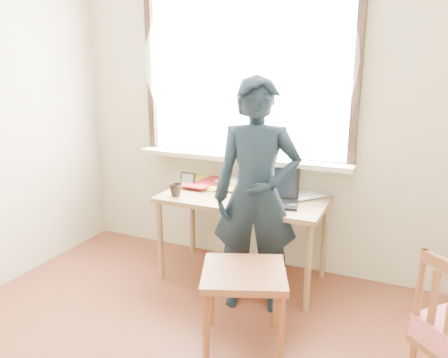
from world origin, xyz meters
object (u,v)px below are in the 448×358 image
at_px(desk, 243,206).
at_px(work_chair, 244,282).
at_px(laptop, 274,195).
at_px(person, 256,197).
at_px(mug_white, 237,183).
at_px(mug_dark, 176,190).

height_order(desk, work_chair, desk).
xyz_separation_m(laptop, work_chair, (0.07, -0.78, -0.32)).
height_order(desk, person, person).
height_order(mug_white, mug_dark, mug_dark).
bearing_deg(laptop, work_chair, -84.94).
distance_m(laptop, mug_dark, 0.77).
bearing_deg(mug_white, desk, -57.43).
bearing_deg(laptop, person, -96.52).
distance_m(desk, laptop, 0.29).
xyz_separation_m(desk, person, (0.23, -0.33, 0.20)).
distance_m(mug_white, mug_dark, 0.53).
relative_size(laptop, mug_dark, 3.92).
bearing_deg(desk, laptop, -6.41).
bearing_deg(mug_dark, person, -10.77).
bearing_deg(mug_dark, work_chair, -37.23).
height_order(desk, mug_white, mug_white).
bearing_deg(person, mug_white, 108.39).
bearing_deg(person, laptop, 67.96).
bearing_deg(work_chair, desk, 112.10).
relative_size(desk, work_chair, 2.04).
bearing_deg(laptop, mug_dark, -167.79).
bearing_deg(person, work_chair, -93.50).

